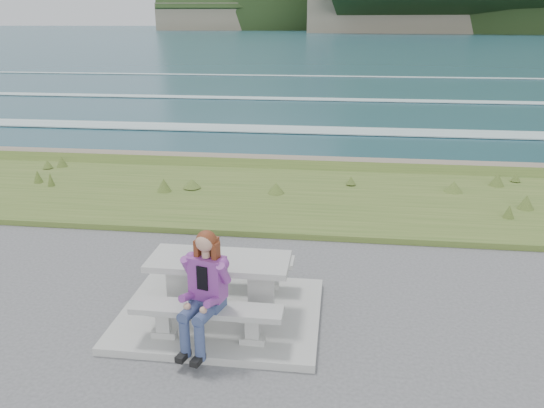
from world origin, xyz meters
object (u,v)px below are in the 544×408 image
object	(u,v)px
bench_landward	(207,314)
bench_seaward	(231,263)
picnic_table	(219,270)
seated_woman	(202,307)

from	to	relation	value
bench_landward	bench_seaward	bearing A→B (deg)	90.00
picnic_table	seated_woman	size ratio (longest dim) A/B	1.28
bench_seaward	seated_woman	distance (m)	1.54
bench_landward	seated_woman	distance (m)	0.21
picnic_table	bench_seaward	bearing A→B (deg)	90.00
bench_landward	bench_seaward	world-z (taller)	same
bench_landward	seated_woman	bearing A→B (deg)	-96.99
picnic_table	bench_seaward	size ratio (longest dim) A/B	1.00
picnic_table	bench_seaward	world-z (taller)	picnic_table
picnic_table	bench_landward	world-z (taller)	picnic_table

